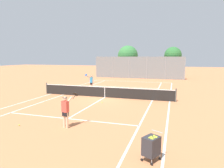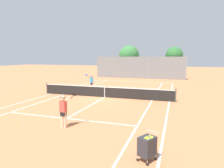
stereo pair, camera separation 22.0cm
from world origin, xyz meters
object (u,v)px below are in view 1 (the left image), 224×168
Objects in this scene: player_near_side at (65,110)px; loose_tennis_ball_1 at (19,125)px; tree_behind_left at (127,56)px; tennis_net at (105,92)px; tree_behind_right at (173,56)px; ball_cart at (151,146)px; loose_tennis_ball_2 at (107,93)px; player_far_left at (91,82)px; loose_tennis_ball_3 at (102,103)px.

loose_tennis_ball_1 is at bearing -169.59° from player_near_side.
tree_behind_left is at bearing 91.67° from loose_tennis_ball_1.
tree_behind_right reaches higher than tennis_net.
tennis_net is 19.29m from tree_behind_right.
tree_behind_right is (0.43, 27.91, 3.18)m from ball_cart.
loose_tennis_ball_2 is (-0.51, 2.07, -0.48)m from tennis_net.
tree_behind_left is at bearing 90.20° from player_far_left.
ball_cart is 0.19× the size of tree_behind_right.
tennis_net is 7.79m from player_near_side.
loose_tennis_ball_2 is at bearing 103.77° from loose_tennis_ball_3.
player_near_side reaches higher than loose_tennis_ball_1.
player_far_left is at bearing -118.27° from tree_behind_right.
tennis_net reaches higher than ball_cart.
loose_tennis_ball_2 is 0.01× the size of tree_behind_left.
player_near_side is 1.00× the size of player_far_left.
tree_behind_left is at bearing 96.75° from loose_tennis_ball_2.
loose_tennis_ball_1 is (0.77, -11.30, -0.89)m from player_far_left.
player_near_side is at bearing -85.14° from tennis_net.
player_far_left is 26.88× the size of loose_tennis_ball_3.
tree_behind_left is at bearing 97.49° from tennis_net.
player_far_left is at bearing -89.80° from tree_behind_left.
player_far_left is 2.48m from loose_tennis_ball_2.
tennis_net is 20.53m from tree_behind_left.
tennis_net is at bearing 77.50° from loose_tennis_ball_1.
tennis_net reaches higher than loose_tennis_ball_1.
loose_tennis_ball_2 is 1.00× the size of loose_tennis_ball_3.
loose_tennis_ball_3 is (-0.14, 5.64, -0.89)m from player_near_side.
tennis_net is 181.82× the size of loose_tennis_ball_2.
tennis_net is 2.18m from loose_tennis_ball_2.
loose_tennis_ball_2 is at bearing 115.47° from ball_cart.
tennis_net is 2.22m from loose_tennis_ball_3.
player_near_side reaches higher than loose_tennis_ball_3.
tree_behind_right reaches higher than loose_tennis_ball_1.
loose_tennis_ball_1 is at bearing -105.57° from tree_behind_right.
tree_behind_right is (5.02, 20.31, 3.68)m from loose_tennis_ball_3.
loose_tennis_ball_3 is at bearing 121.10° from ball_cart.
loose_tennis_ball_2 is 18.52m from tree_behind_left.
loose_tennis_ball_3 is at bearing -76.30° from tennis_net.
tree_behind_right is at bearing 79.36° from player_near_side.
tree_behind_left is (-3.16, 22.22, 3.60)m from loose_tennis_ball_3.
loose_tennis_ball_3 is (0.51, -2.11, -0.48)m from tennis_net.
tree_behind_left is (-0.06, 17.02, 2.71)m from player_far_left.
player_far_left is (-3.25, 10.84, 0.00)m from player_near_side.
player_near_side reaches higher than tennis_net.
player_near_side is (-4.44, 1.96, 0.39)m from ball_cart.
ball_cart is 0.54× the size of player_far_left.
tree_behind_right is at bearing -13.19° from tree_behind_left.
loose_tennis_ball_3 is at bearing 91.47° from player_near_side.
tree_behind_right is (7.35, 26.40, 3.68)m from loose_tennis_ball_1.
loose_tennis_ball_1 is (-2.48, -0.46, -0.89)m from player_near_side.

